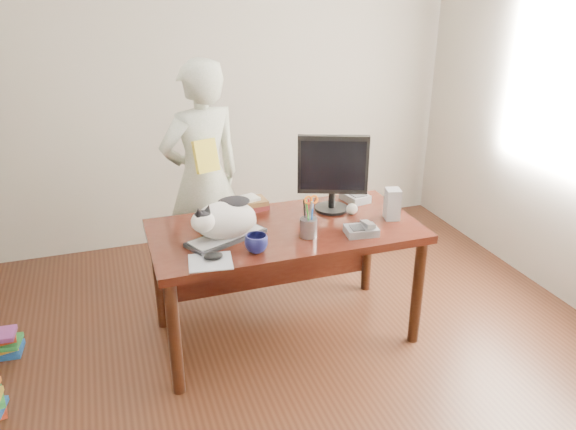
# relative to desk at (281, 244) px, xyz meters

# --- Properties ---
(room) EXTENTS (4.50, 4.50, 4.50)m
(room) POSITION_rel_desk_xyz_m (0.00, -0.68, 0.75)
(room) COLOR black
(room) RESTS_ON ground
(desk) EXTENTS (1.60, 0.80, 0.75)m
(desk) POSITION_rel_desk_xyz_m (0.00, 0.00, 0.00)
(desk) COLOR black
(desk) RESTS_ON ground
(keyboard) EXTENTS (0.50, 0.36, 0.03)m
(keyboard) POSITION_rel_desk_xyz_m (-0.37, -0.13, 0.16)
(keyboard) COLOR black
(keyboard) RESTS_ON desk
(cat) EXTENTS (0.43, 0.35, 0.26)m
(cat) POSITION_rel_desk_xyz_m (-0.38, -0.14, 0.28)
(cat) COLOR white
(cat) RESTS_ON keyboard
(monitor) EXTENTS (0.43, 0.28, 0.50)m
(monitor) POSITION_rel_desk_xyz_m (0.36, 0.07, 0.43)
(monitor) COLOR black
(monitor) RESTS_ON desk
(pen_cup) EXTENTS (0.11, 0.10, 0.25)m
(pen_cup) POSITION_rel_desk_xyz_m (0.09, -0.24, 0.22)
(pen_cup) COLOR gray
(pen_cup) RESTS_ON desk
(mousepad) EXTENTS (0.25, 0.24, 0.01)m
(mousepad) POSITION_rel_desk_xyz_m (-0.51, -0.37, 0.15)
(mousepad) COLOR #A4A9B0
(mousepad) RESTS_ON desk
(mouse) EXTENTS (0.11, 0.08, 0.04)m
(mouse) POSITION_rel_desk_xyz_m (-0.49, -0.35, 0.17)
(mouse) COLOR black
(mouse) RESTS_ON mousepad
(coffee_mug) EXTENTS (0.18, 0.18, 0.10)m
(coffee_mug) POSITION_rel_desk_xyz_m (-0.25, -0.33, 0.20)
(coffee_mug) COLOR #0D0E36
(coffee_mug) RESTS_ON desk
(phone) EXTENTS (0.20, 0.16, 0.08)m
(phone) POSITION_rel_desk_xyz_m (0.39, -0.31, 0.18)
(phone) COLOR slate
(phone) RESTS_ON desk
(speaker) EXTENTS (0.11, 0.11, 0.19)m
(speaker) POSITION_rel_desk_xyz_m (0.66, -0.16, 0.24)
(speaker) COLOR #959598
(speaker) RESTS_ON desk
(baseball) EXTENTS (0.07, 0.07, 0.07)m
(baseball) POSITION_rel_desk_xyz_m (0.46, -0.02, 0.18)
(baseball) COLOR white
(baseball) RESTS_ON desk
(book_stack) EXTENTS (0.25, 0.20, 0.08)m
(book_stack) POSITION_rel_desk_xyz_m (-0.13, 0.26, 0.18)
(book_stack) COLOR #4D1415
(book_stack) RESTS_ON desk
(calculator) EXTENTS (0.17, 0.20, 0.06)m
(calculator) POSITION_rel_desk_xyz_m (0.58, 0.18, 0.17)
(calculator) COLOR slate
(calculator) RESTS_ON desk
(person) EXTENTS (0.70, 0.56, 1.66)m
(person) POSITION_rel_desk_xyz_m (-0.34, 0.71, 0.23)
(person) COLOR silver
(person) RESTS_ON ground
(held_book) EXTENTS (0.18, 0.14, 0.22)m
(held_book) POSITION_rel_desk_xyz_m (-0.34, 0.54, 0.45)
(held_book) COLOR yellow
(held_book) RESTS_ON person
(book_pile_b) EXTENTS (0.26, 0.20, 0.15)m
(book_pile_b) POSITION_rel_desk_xyz_m (-1.72, 0.27, -0.53)
(book_pile_b) COLOR #184894
(book_pile_b) RESTS_ON ground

